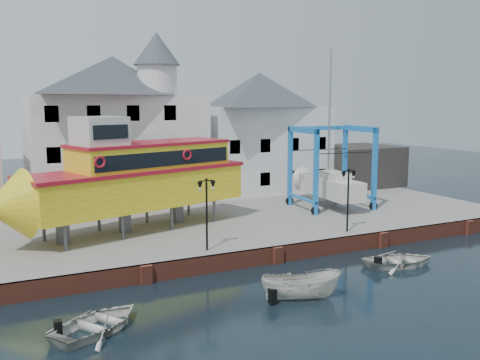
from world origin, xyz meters
name	(u,v)px	position (x,y,z in m)	size (l,w,h in m)	color
ground	(277,263)	(0.00, 0.00, 0.00)	(140.00, 140.00, 0.00)	black
hardstanding	(205,219)	(0.00, 11.00, 0.50)	(44.00, 22.00, 1.00)	slate
quay_wall	(277,255)	(0.00, 0.10, 0.50)	(44.00, 0.47, 1.00)	brown
building_white_main	(117,127)	(-4.87, 18.39, 7.34)	(14.00, 8.30, 14.00)	silver
building_white_right	(259,132)	(9.00, 19.00, 6.60)	(12.00, 8.00, 11.20)	silver
shed_dark	(354,166)	(19.00, 17.00, 3.00)	(8.00, 7.00, 4.00)	black
lamp_post_left	(207,196)	(-4.00, 1.20, 4.17)	(1.12, 0.32, 4.20)	black
lamp_post_right	(348,184)	(6.00, 1.20, 4.17)	(1.12, 0.32, 4.20)	black
tour_boat	(124,178)	(-7.11, 7.50, 4.57)	(17.84, 8.94, 7.57)	#59595E
travel_lift	(326,180)	(9.93, 9.15, 3.10)	(6.23, 8.46, 12.56)	blue
motorboat_a	(301,299)	(-1.88, -5.48, 0.00)	(1.49, 3.96, 1.53)	beige
motorboat_b	(399,266)	(6.12, -3.58, 0.00)	(3.08, 4.31, 0.89)	beige
motorboat_d	(98,331)	(-11.47, -4.81, 0.00)	(3.09, 4.32, 0.90)	beige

